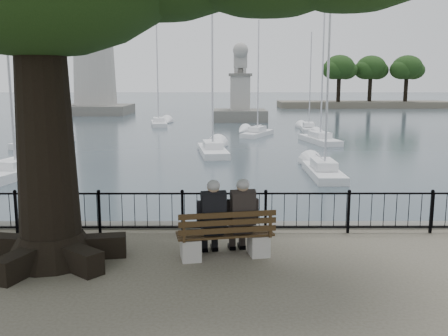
{
  "coord_description": "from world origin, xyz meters",
  "views": [
    {
      "loc": [
        -0.03,
        -9.13,
        3.63
      ],
      "look_at": [
        0.0,
        2.5,
        1.6
      ],
      "focal_mm": 40.0,
      "sensor_mm": 36.0,
      "label": 1
    }
  ],
  "objects_px": {
    "lion_monument": "(240,101)",
    "person_right": "(241,220)",
    "person_left": "(212,221)",
    "lighthouse": "(93,25)",
    "bench": "(225,241)"
  },
  "relations": [
    {
      "from": "person_left",
      "to": "lighthouse",
      "type": "bearing_deg",
      "value": 106.19
    },
    {
      "from": "lion_monument",
      "to": "person_right",
      "type": "bearing_deg",
      "value": -91.93
    },
    {
      "from": "person_right",
      "to": "lion_monument",
      "type": "height_order",
      "value": "lion_monument"
    },
    {
      "from": "person_right",
      "to": "lighthouse",
      "type": "xyz_separation_m",
      "value": [
        -18.35,
        61.04,
        10.44
      ]
    },
    {
      "from": "bench",
      "to": "lion_monument",
      "type": "xyz_separation_m",
      "value": [
        1.97,
        49.15,
        0.91
      ]
    },
    {
      "from": "person_right",
      "to": "lighthouse",
      "type": "bearing_deg",
      "value": 106.73
    },
    {
      "from": "lighthouse",
      "to": "lion_monument",
      "type": "relative_size",
      "value": 3.22
    },
    {
      "from": "person_right",
      "to": "lion_monument",
      "type": "xyz_separation_m",
      "value": [
        1.65,
        48.97,
        0.51
      ]
    },
    {
      "from": "person_left",
      "to": "person_right",
      "type": "height_order",
      "value": "same"
    },
    {
      "from": "bench",
      "to": "lion_monument",
      "type": "distance_m",
      "value": 49.19
    },
    {
      "from": "person_left",
      "to": "person_right",
      "type": "bearing_deg",
      "value": 10.75
    },
    {
      "from": "bench",
      "to": "person_right",
      "type": "xyz_separation_m",
      "value": [
        0.33,
        0.18,
        0.4
      ]
    },
    {
      "from": "bench",
      "to": "lion_monument",
      "type": "height_order",
      "value": "lion_monument"
    },
    {
      "from": "person_right",
      "to": "lion_monument",
      "type": "distance_m",
      "value": 49.0
    },
    {
      "from": "person_left",
      "to": "lighthouse",
      "type": "distance_m",
      "value": 64.53
    }
  ]
}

